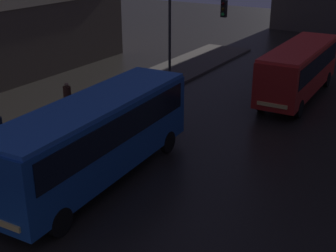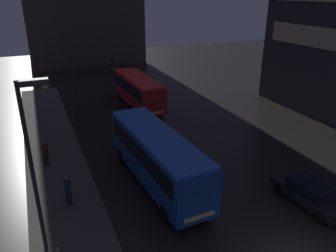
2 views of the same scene
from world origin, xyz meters
The scene contains 5 objects.
sidewalk_left centered at (-9.00, 10.00, 0.07)m, with size 4.00×48.00×0.15m.
bus_near centered at (-3.35, 8.94, 2.09)m, with size 3.00×10.28×3.39m.
bus_far centered at (0.25, 23.36, 1.98)m, with size 2.57×9.43×3.21m.
pedestrian_far centered at (-9.59, 13.96, 1.17)m, with size 0.59×0.59×1.68m.
traffic_light_main centered at (-5.33, 19.75, 4.30)m, with size 3.66×0.35×6.31m.
Camera 1 is at (7.69, -3.85, 9.06)m, focal length 50.00 mm.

